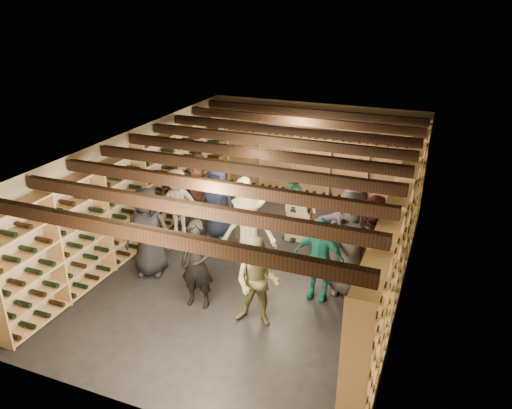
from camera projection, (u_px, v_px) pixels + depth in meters
The scene contains 23 objects.
ground at pixel (258, 264), 9.80m from camera, with size 8.00×8.00×0.00m, color black.
walls at pixel (258, 208), 9.33m from camera, with size 5.52×8.02×2.40m.
ceiling at pixel (258, 146), 8.86m from camera, with size 5.50×8.00×0.01m, color beige.
ceiling_joists at pixel (258, 153), 8.92m from camera, with size 5.40×7.12×0.18m.
wine_rack_left at pixel (142, 195), 10.26m from camera, with size 0.32×7.50×2.15m.
wine_rack_right at pixel (398, 237), 8.51m from camera, with size 0.32×7.50×2.15m.
wine_rack_back at pixel (313, 156), 12.65m from camera, with size 4.70×0.30×2.15m.
crate_stack_left at pixel (299, 221), 10.62m from camera, with size 0.52×0.36×0.85m.
crate_stack_right at pixel (304, 219), 11.10m from camera, with size 0.55×0.42×0.51m.
crate_loose at pixel (316, 226), 11.19m from camera, with size 0.50×0.33×0.17m, color tan.
person_0 at pixel (148, 232), 9.16m from camera, with size 0.84×0.55×1.72m, color black.
person_1 at pixel (197, 264), 8.22m from camera, with size 0.57×0.37×1.56m, color black.
person_2 at pixel (257, 282), 7.77m from camera, with size 0.73×0.57×1.51m, color #66663E.
person_3 at pixel (249, 233), 9.22m from camera, with size 1.06×0.61×1.65m, color beige.
person_4 at pixel (319, 258), 8.47m from camera, with size 0.89×0.37×1.51m, color #197468.
person_5 at pixel (198, 191), 11.00m from camera, with size 1.61×0.51×1.74m, color brown.
person_6 at pixel (217, 202), 10.61m from camera, with size 0.78×0.51×1.59m, color #1F2949.
person_7 at pixel (243, 217), 9.87m from camera, with size 0.60×0.39×1.64m, color gray.
person_8 at pixel (374, 242), 8.80m from camera, with size 0.83×0.65×1.71m, color #45181C.
person_9 at pixel (178, 204), 10.62m from camera, with size 0.99×0.57×1.53m, color #AFA6A0.
person_10 at pixel (293, 206), 10.52m from camera, with size 0.90×0.37×1.53m, color #254734.
person_11 at pixel (353, 229), 9.22m from camera, with size 1.63×0.52×1.76m, color #8A5E96.
person_12 at pixel (349, 244), 8.54m from camera, with size 0.92×0.60×1.89m, color #2F3034.
Camera 1 is at (3.15, -7.96, 4.93)m, focal length 35.00 mm.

